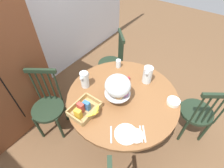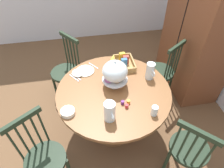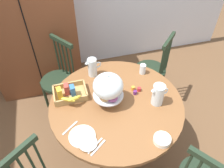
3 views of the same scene
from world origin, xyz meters
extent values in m
plane|color=brown|center=(0.00, 0.00, 0.00)|extent=(10.00, 10.00, 0.00)
cube|color=brown|center=(-0.69, 1.50, 0.95)|extent=(1.10, 0.56, 1.90)
cube|color=black|center=(-0.69, 1.22, 1.04)|extent=(0.01, 0.01, 1.52)
cylinder|color=brown|center=(0.03, 0.17, 0.72)|extent=(1.26, 1.26, 0.04)
cylinder|color=brown|center=(0.03, 0.17, 0.39)|extent=(0.14, 0.14, 0.63)
cylinder|color=brown|center=(0.03, 0.17, 0.03)|extent=(0.56, 0.56, 0.06)
cylinder|color=#1E2D1E|center=(0.69, 0.82, 0.45)|extent=(0.40, 0.40, 0.04)
cylinder|color=#1E2D1E|center=(0.69, 1.02, 0.23)|extent=(0.04, 0.04, 0.45)
cylinder|color=#1E2D1E|center=(0.49, 0.83, 0.23)|extent=(0.04, 0.04, 0.45)
cylinder|color=#1E2D1E|center=(0.89, 0.82, 0.23)|extent=(0.04, 0.04, 0.45)
cylinder|color=#1E2D1E|center=(0.69, 0.63, 0.23)|extent=(0.04, 0.04, 0.45)
cylinder|color=#1E2D1E|center=(0.90, 0.81, 0.69)|extent=(0.02, 0.02, 0.48)
cylinder|color=#1E2D1E|center=(0.85, 0.76, 0.69)|extent=(0.02, 0.02, 0.48)
cylinder|color=#1E2D1E|center=(0.81, 0.71, 0.69)|extent=(0.02, 0.02, 0.48)
cylinder|color=#1E2D1E|center=(0.76, 0.66, 0.69)|extent=(0.02, 0.02, 0.48)
cylinder|color=#1E2D1E|center=(0.71, 0.61, 0.69)|extent=(0.02, 0.02, 0.48)
cube|color=#1E2D1E|center=(0.81, 0.71, 0.95)|extent=(0.28, 0.28, 0.05)
cylinder|color=#1E2D1E|center=(-0.49, 0.94, 0.45)|extent=(0.40, 0.40, 0.04)
cylinder|color=#1E2D1E|center=(-0.68, 0.98, 0.23)|extent=(0.04, 0.04, 0.45)
cylinder|color=#1E2D1E|center=(-0.53, 0.74, 0.23)|extent=(0.04, 0.04, 0.45)
cylinder|color=#1E2D1E|center=(-0.45, 1.13, 0.23)|extent=(0.04, 0.04, 0.45)
cylinder|color=#1E2D1E|center=(-0.29, 0.90, 0.23)|extent=(0.04, 0.04, 0.45)
cylinder|color=#1E2D1E|center=(-0.43, 1.14, 0.69)|extent=(0.02, 0.02, 0.48)
cylinder|color=#1E2D1E|center=(-0.39, 1.09, 0.69)|extent=(0.02, 0.02, 0.48)
cylinder|color=#1E2D1E|center=(-0.36, 1.03, 0.69)|extent=(0.02, 0.02, 0.48)
cylinder|color=#1E2D1E|center=(-0.32, 0.97, 0.69)|extent=(0.02, 0.02, 0.48)
cylinder|color=#1E2D1E|center=(-0.28, 0.91, 0.69)|extent=(0.02, 0.02, 0.48)
cube|color=#1E2D1E|center=(-0.36, 1.03, 0.95)|extent=(0.23, 0.32, 0.05)
cylinder|color=#1E2D1E|center=(-0.75, -0.22, 0.69)|extent=(0.02, 0.02, 0.48)
cylinder|color=#1E2D1E|center=(-0.69, -0.18, 0.69)|extent=(0.02, 0.02, 0.48)
cube|color=#1E2D1E|center=(-0.80, -0.26, 0.95)|extent=(0.31, 0.25, 0.05)
cylinder|color=#1E2D1E|center=(0.60, -0.40, 0.23)|extent=(0.04, 0.04, 0.45)
cube|color=#1E2D1E|center=(0.43, -0.68, 0.95)|extent=(0.23, 0.32, 0.05)
cylinder|color=silver|center=(-0.04, 0.20, 0.75)|extent=(0.12, 0.12, 0.02)
cylinder|color=silver|center=(-0.04, 0.20, 0.79)|extent=(0.03, 0.03, 0.09)
cylinder|color=silver|center=(-0.04, 0.20, 0.84)|extent=(0.28, 0.28, 0.01)
torus|color=#B27033|center=(0.00, 0.20, 0.86)|extent=(0.10, 0.10, 0.03)
torus|color=#D19347|center=(-0.02, 0.23, 0.86)|extent=(0.10, 0.10, 0.03)
torus|color=#935628|center=(-0.08, 0.23, 0.86)|extent=(0.10, 0.10, 0.03)
torus|color=tan|center=(-0.08, 0.15, 0.86)|extent=(0.10, 0.10, 0.03)
torus|color=#994C84|center=(-0.02, 0.13, 0.86)|extent=(0.10, 0.10, 0.03)
ellipsoid|color=silver|center=(-0.04, 0.20, 0.95)|extent=(0.27, 0.27, 0.22)
sphere|color=silver|center=(-0.04, 0.20, 1.07)|extent=(0.02, 0.02, 0.02)
cylinder|color=silver|center=(0.39, 0.07, 0.85)|extent=(0.11, 0.11, 0.22)
cylinder|color=orange|center=(0.39, 0.07, 0.82)|extent=(0.10, 0.10, 0.15)
cone|color=silver|center=(0.33, 0.05, 0.94)|extent=(0.04, 0.04, 0.03)
torus|color=silver|center=(0.46, 0.08, 0.86)|extent=(0.08, 0.03, 0.07)
cylinder|color=silver|center=(-0.10, 0.62, 0.84)|extent=(0.10, 0.10, 0.20)
cylinder|color=white|center=(-0.10, 0.62, 0.81)|extent=(0.08, 0.08, 0.14)
cone|color=silver|center=(-0.15, 0.60, 0.93)|extent=(0.04, 0.04, 0.03)
torus|color=silver|center=(-0.03, 0.63, 0.85)|extent=(0.08, 0.03, 0.07)
cube|color=tan|center=(-0.37, 0.38, 0.75)|extent=(0.30, 0.22, 0.01)
cube|color=tan|center=(-0.37, 0.27, 0.78)|extent=(0.30, 0.02, 0.07)
cube|color=tan|center=(-0.37, 0.49, 0.78)|extent=(0.30, 0.02, 0.07)
cube|color=tan|center=(-0.52, 0.38, 0.78)|extent=(0.02, 0.22, 0.07)
cube|color=tan|center=(-0.22, 0.38, 0.78)|extent=(0.02, 0.22, 0.07)
cube|color=gold|center=(-0.46, 0.37, 0.81)|extent=(0.05, 0.08, 0.11)
cube|color=#B23D33|center=(-0.39, 0.40, 0.81)|extent=(0.05, 0.07, 0.11)
cube|color=#336BAD|center=(-0.34, 0.37, 0.81)|extent=(0.05, 0.07, 0.11)
ellipsoid|color=yellow|center=(-0.40, 0.24, 0.84)|extent=(0.14, 0.08, 0.05)
ellipsoid|color=yellow|center=(-0.37, 0.24, 0.84)|extent=(0.13, 0.03, 0.05)
ellipsoid|color=yellow|center=(-0.34, 0.24, 0.84)|extent=(0.14, 0.08, 0.05)
cylinder|color=white|center=(-0.34, -0.11, 0.75)|extent=(0.22, 0.22, 0.01)
cylinder|color=white|center=(-0.31, -0.19, 0.76)|extent=(0.15, 0.15, 0.01)
cylinder|color=white|center=(0.26, -0.33, 0.76)|extent=(0.14, 0.14, 0.04)
cylinder|color=silver|center=(0.42, 0.50, 0.80)|extent=(0.06, 0.06, 0.11)
cylinder|color=#B7282D|center=(0.29, 0.26, 0.76)|extent=(0.04, 0.04, 0.04)
cylinder|color=orange|center=(0.24, 0.29, 0.76)|extent=(0.04, 0.04, 0.04)
cylinder|color=#5B2366|center=(0.24, 0.23, 0.76)|extent=(0.04, 0.04, 0.04)
cube|color=silver|center=(-0.26, -0.22, 0.74)|extent=(0.14, 0.11, 0.01)
cube|color=silver|center=(-0.24, -0.25, 0.74)|extent=(0.14, 0.11, 0.01)
cube|color=silver|center=(-0.43, 0.00, 0.74)|extent=(0.14, 0.11, 0.01)
camera|label=1|loc=(-1.03, -0.45, 2.19)|focal=27.06mm
camera|label=2|loc=(1.52, -0.11, 2.31)|focal=31.84mm
camera|label=3|loc=(-0.38, -1.13, 2.29)|focal=35.08mm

